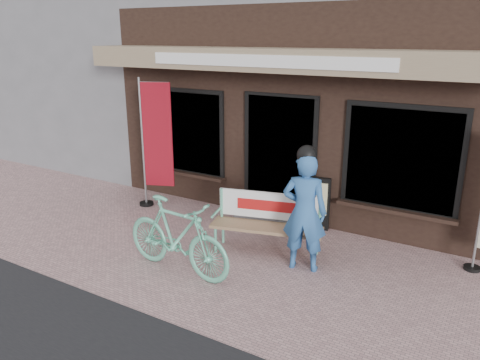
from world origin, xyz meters
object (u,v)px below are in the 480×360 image
Objects in this scene: bicycle at (177,236)px; menu_stand at (316,203)px; person at (305,210)px; nobori_red at (155,142)px; bench at (268,218)px.

bicycle is 1.96× the size of menu_stand.
person is 1.76m from bicycle.
person is 1.51m from menu_stand.
bicycle is at bearing -66.08° from nobori_red.
nobori_red is (-2.69, 0.68, 0.72)m from bench.
nobori_red is 3.12m from menu_stand.
menu_stand is at bearing -12.44° from nobori_red.
menu_stand is at bearing 91.58° from person.
bench is 2.86m from nobori_red.
bench is 1.42m from bicycle.
nobori_red is at bearing 151.54° from person.
bench is at bearing -35.98° from nobori_red.
nobori_red reaches higher than person.
person is 3.50m from nobori_red.
bench is 1.89× the size of menu_stand.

